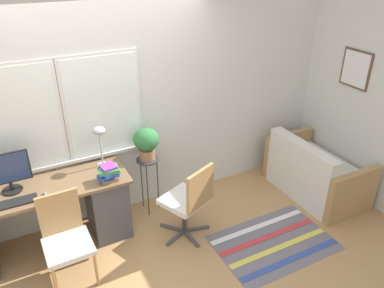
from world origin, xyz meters
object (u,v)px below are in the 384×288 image
object	(u,v)px
monitor	(8,172)
book_stack	(109,173)
keyboard	(18,202)
office_chair_swivel	(189,200)
desk_lamp	(99,136)
plant_stand	(148,166)
potted_plant	(146,142)
couch_loveseat	(314,174)
mouse	(45,194)
desk_chair_wooden	(66,238)

from	to	relation	value
monitor	book_stack	xyz separation A→B (m)	(0.92, -0.25, -0.13)
keyboard	office_chair_swivel	bearing A→B (deg)	-12.40
desk_lamp	plant_stand	bearing A→B (deg)	-2.52
monitor	potted_plant	size ratio (longest dim) A/B	1.10
couch_loveseat	mouse	bearing A→B (deg)	83.53
book_stack	potted_plant	distance (m)	0.63
keyboard	office_chair_swivel	distance (m)	1.71
monitor	mouse	world-z (taller)	monitor
mouse	desk_lamp	size ratio (longest dim) A/B	0.12
desk_lamp	book_stack	world-z (taller)	desk_lamp
mouse	desk_lamp	distance (m)	0.81
keyboard	mouse	world-z (taller)	mouse
office_chair_swivel	keyboard	bearing A→B (deg)	-35.91
mouse	potted_plant	xyz separation A→B (m)	(1.18, 0.27, 0.17)
desk_lamp	office_chair_swivel	size ratio (longest dim) A/B	0.51
mouse	office_chair_swivel	xyz separation A→B (m)	(1.40, -0.38, -0.30)
desk_lamp	couch_loveseat	size ratio (longest dim) A/B	0.37
book_stack	potted_plant	world-z (taller)	potted_plant
couch_loveseat	monitor	bearing A→B (deg)	80.48
desk_chair_wooden	monitor	bearing A→B (deg)	120.99
book_stack	keyboard	bearing A→B (deg)	179.02
keyboard	mouse	bearing A→B (deg)	3.24
keyboard	desk_chair_wooden	distance (m)	0.57
monitor	office_chair_swivel	bearing A→B (deg)	-19.67
desk_chair_wooden	couch_loveseat	size ratio (longest dim) A/B	0.70
keyboard	office_chair_swivel	world-z (taller)	office_chair_swivel
plant_stand	book_stack	bearing A→B (deg)	-150.75
monitor	desk_lamp	size ratio (longest dim) A/B	0.90
monitor	desk_lamp	bearing A→B (deg)	4.39
desk_lamp	desk_chair_wooden	xyz separation A→B (m)	(-0.58, -0.65, -0.68)
couch_loveseat	plant_stand	xyz separation A→B (m)	(-2.08, 0.64, 0.36)
desk_lamp	couch_loveseat	distance (m)	2.82
mouse	couch_loveseat	world-z (taller)	mouse
monitor	office_chair_swivel	size ratio (longest dim) A/B	0.46
keyboard	plant_stand	world-z (taller)	keyboard
office_chair_swivel	couch_loveseat	bearing A→B (deg)	156.69
desk_lamp	potted_plant	distance (m)	0.55
book_stack	office_chair_swivel	xyz separation A→B (m)	(0.76, -0.35, -0.37)
monitor	plant_stand	bearing A→B (deg)	1.94
desk_chair_wooden	office_chair_swivel	distance (m)	1.31
keyboard	desk_chair_wooden	xyz separation A→B (m)	(0.34, -0.34, -0.32)
desk_chair_wooden	potted_plant	size ratio (longest dim) A/B	2.30
mouse	desk_chair_wooden	xyz separation A→B (m)	(0.09, -0.35, -0.32)
couch_loveseat	desk_lamp	bearing A→B (deg)	75.62
desk_lamp	desk_chair_wooden	bearing A→B (deg)	-131.54
keyboard	couch_loveseat	world-z (taller)	same
office_chair_swivel	potted_plant	world-z (taller)	potted_plant
office_chair_swivel	couch_loveseat	size ratio (longest dim) A/B	0.73
monitor	desk_chair_wooden	xyz separation A→B (m)	(0.37, -0.58, -0.53)
mouse	office_chair_swivel	size ratio (longest dim) A/B	0.06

